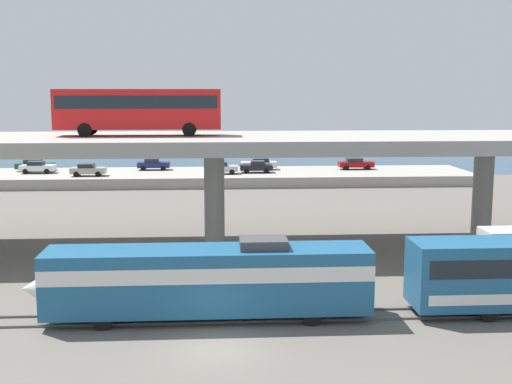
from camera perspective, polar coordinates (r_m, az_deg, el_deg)
The scene contains 17 objects.
ground_plane at distance 30.95m, azimuth -3.53°, elevation -13.28°, with size 260.00×260.00×0.00m, color #605B54.
rail_strip_near at distance 33.96m, azimuth -3.54°, elevation -11.12°, with size 110.00×0.12×0.12m, color #59544C.
rail_strip_far at distance 35.37m, azimuth -3.54°, elevation -10.30°, with size 110.00×0.12×0.12m, color #59544C.
train_locomotive at distance 34.04m, azimuth -5.52°, elevation -7.33°, with size 17.56×3.04×4.18m.
highway_overpass at distance 48.86m, azimuth -3.64°, elevation 3.91°, with size 96.00×11.91×8.27m.
transit_bus_on_overpass at distance 49.63m, azimuth -10.04°, elevation 7.16°, with size 12.00×2.68×3.40m.
service_truck_west at distance 44.31m, azimuth 20.60°, elevation -4.81°, with size 6.80×2.46×3.04m.
pier_parking_lot at distance 84.40m, azimuth -3.58°, elevation 1.29°, with size 65.01×12.02×1.30m, color #9E998E.
parked_car_0 at distance 87.33m, azimuth -18.27°, elevation 2.05°, with size 4.21×1.98×1.50m.
parked_car_1 at distance 82.32m, azimuth -3.01°, elevation 2.10°, with size 4.06×1.92×1.50m.
parked_car_2 at distance 83.51m, azimuth 0.02°, elevation 2.21°, with size 4.00×2.00×1.50m.
parked_car_3 at distance 87.95m, azimuth 8.56°, elevation 2.44°, with size 4.55×1.90×1.50m.
parked_car_4 at distance 86.70m, azimuth 0.28°, elevation 2.45°, with size 4.64×1.99×1.50m.
parked_car_5 at distance 87.37m, azimuth -8.81°, elevation 2.39°, with size 4.14×1.84×1.50m.
parked_car_6 at distance 89.79m, azimuth -18.49°, elevation 2.22°, with size 4.67×1.98×1.50m.
parked_car_7 at distance 82.75m, azimuth -14.24°, elevation 1.88°, with size 4.17×1.94×1.50m.
harbor_water at distance 107.32m, azimuth -3.58°, elevation 2.54°, with size 140.00×36.00×0.01m, color navy.
Camera 1 is at (0.08, -28.69, 11.60)m, focal length 46.56 mm.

